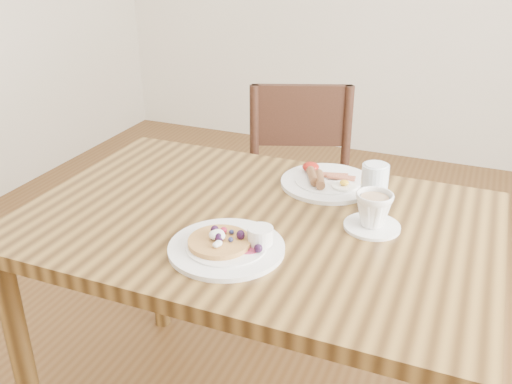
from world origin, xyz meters
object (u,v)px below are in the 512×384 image
(breakfast_plate, at_px, (326,181))
(water_glass, at_px, (374,187))
(chair_far, at_px, (300,193))
(pancake_plate, at_px, (229,245))
(dining_table, at_px, (256,250))
(teacup_saucer, at_px, (373,212))

(breakfast_plate, xyz_separation_m, water_glass, (0.15, -0.10, 0.05))
(chair_far, xyz_separation_m, pancake_plate, (0.11, -0.87, 0.27))
(chair_far, bearing_deg, breakfast_plate, 95.50)
(water_glass, bearing_deg, dining_table, -149.07)
(teacup_saucer, height_order, water_glass, water_glass)
(pancake_plate, distance_m, water_glass, 0.43)
(dining_table, relative_size, chair_far, 1.36)
(water_glass, bearing_deg, chair_far, 124.74)
(water_glass, bearing_deg, teacup_saucer, -78.19)
(dining_table, xyz_separation_m, breakfast_plate, (0.11, 0.26, 0.11))
(chair_far, xyz_separation_m, teacup_saucer, (0.39, -0.64, 0.30))
(breakfast_plate, bearing_deg, water_glass, -32.82)
(breakfast_plate, bearing_deg, pancake_plate, -103.73)
(teacup_saucer, relative_size, water_glass, 1.12)
(pancake_plate, xyz_separation_m, water_glass, (0.26, 0.34, 0.05))
(breakfast_plate, bearing_deg, teacup_saucer, -49.12)
(teacup_saucer, distance_m, water_glass, 0.11)
(pancake_plate, height_order, teacup_saucer, teacup_saucer)
(breakfast_plate, relative_size, water_glass, 2.17)
(chair_far, xyz_separation_m, breakfast_plate, (0.21, -0.43, 0.27))
(chair_far, xyz_separation_m, water_glass, (0.37, -0.53, 0.32))
(dining_table, distance_m, chair_far, 0.72)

